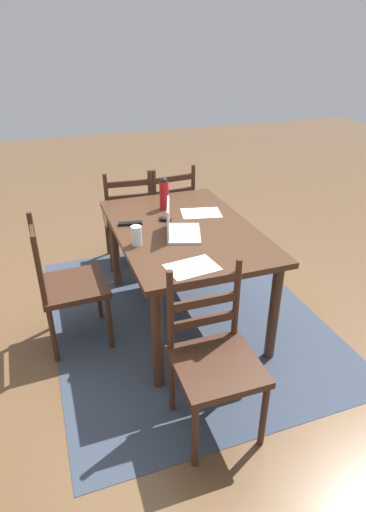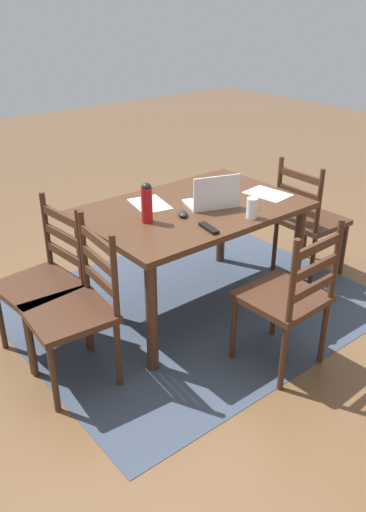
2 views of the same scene
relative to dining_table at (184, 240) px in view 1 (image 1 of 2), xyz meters
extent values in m
plane|color=brown|center=(0.00, 0.00, -0.67)|extent=(14.00, 14.00, 0.00)
cube|color=#333D4C|center=(0.00, 0.00, -0.67)|extent=(2.42, 1.99, 0.01)
cube|color=#422819|center=(0.00, 0.00, 0.08)|extent=(1.44, 0.96, 0.04)
cylinder|color=#422819|center=(-0.64, -0.40, -0.31)|extent=(0.07, 0.07, 0.73)
cylinder|color=#422819|center=(0.64, -0.40, -0.31)|extent=(0.07, 0.07, 0.73)
cylinder|color=#422819|center=(-0.64, 0.40, -0.31)|extent=(0.07, 0.07, 0.73)
cylinder|color=#422819|center=(0.64, 0.40, -0.31)|extent=(0.07, 0.07, 0.73)
cube|color=#3D2316|center=(1.05, -0.19, -0.22)|extent=(0.48, 0.48, 0.04)
cylinder|color=#3D2316|center=(1.22, 0.01, -0.45)|extent=(0.04, 0.04, 0.43)
cylinder|color=#3D2316|center=(1.25, -0.36, -0.45)|extent=(0.04, 0.04, 0.43)
cylinder|color=#3D2316|center=(0.84, -0.02, -0.45)|extent=(0.04, 0.04, 0.43)
cylinder|color=#3D2316|center=(0.88, -0.40, -0.45)|extent=(0.04, 0.04, 0.43)
cylinder|color=#3D2316|center=(0.83, -0.02, 0.03)|extent=(0.04, 0.04, 0.50)
cylinder|color=#3D2316|center=(0.87, -0.40, 0.03)|extent=(0.04, 0.04, 0.50)
cube|color=#3D2316|center=(0.85, -0.21, -0.07)|extent=(0.06, 0.36, 0.05)
cube|color=#3D2316|center=(0.85, -0.21, 0.06)|extent=(0.06, 0.36, 0.05)
cube|color=#3D2316|center=(0.85, -0.21, 0.18)|extent=(0.06, 0.36, 0.05)
cube|color=#3D2316|center=(0.00, 0.81, -0.22)|extent=(0.46, 0.46, 0.04)
cylinder|color=#3D2316|center=(0.20, 0.62, -0.45)|extent=(0.04, 0.04, 0.43)
cylinder|color=#3D2316|center=(-0.18, 0.61, -0.45)|extent=(0.04, 0.04, 0.43)
cylinder|color=#3D2316|center=(0.18, 1.00, -0.45)|extent=(0.04, 0.04, 0.43)
cylinder|color=#3D2316|center=(-0.20, 0.99, -0.45)|extent=(0.04, 0.04, 0.43)
cylinder|color=#3D2316|center=(0.18, 1.01, 0.03)|extent=(0.04, 0.04, 0.50)
cylinder|color=#3D2316|center=(-0.20, 1.00, 0.03)|extent=(0.04, 0.04, 0.50)
cube|color=#3D2316|center=(-0.01, 1.01, -0.07)|extent=(0.36, 0.04, 0.05)
cube|color=#3D2316|center=(-0.01, 1.01, 0.06)|extent=(0.36, 0.04, 0.05)
cube|color=#3D2316|center=(-0.01, 1.01, 0.18)|extent=(0.36, 0.04, 0.05)
cube|color=#3D2316|center=(1.05, 0.19, -0.22)|extent=(0.47, 0.47, 0.04)
cylinder|color=#3D2316|center=(1.25, 0.36, -0.45)|extent=(0.04, 0.04, 0.43)
cylinder|color=#3D2316|center=(1.22, -0.01, -0.45)|extent=(0.04, 0.04, 0.43)
cylinder|color=#3D2316|center=(0.88, 0.40, -0.45)|extent=(0.04, 0.04, 0.43)
cylinder|color=#3D2316|center=(0.84, 0.02, -0.45)|extent=(0.04, 0.04, 0.43)
cylinder|color=#3D2316|center=(0.87, 0.40, 0.03)|extent=(0.04, 0.04, 0.50)
cylinder|color=#3D2316|center=(0.83, 0.02, 0.03)|extent=(0.04, 0.04, 0.50)
cube|color=#3D2316|center=(0.85, 0.21, -0.07)|extent=(0.05, 0.36, 0.05)
cube|color=#3D2316|center=(0.85, 0.21, 0.06)|extent=(0.05, 0.36, 0.05)
cube|color=#3D2316|center=(0.85, 0.21, 0.18)|extent=(0.05, 0.36, 0.05)
cube|color=#3D2316|center=(-1.05, 0.19, -0.22)|extent=(0.45, 0.45, 0.04)
cylinder|color=#3D2316|center=(-1.24, 0.00, -0.45)|extent=(0.04, 0.04, 0.43)
cylinder|color=#3D2316|center=(-1.24, 0.38, -0.45)|extent=(0.04, 0.04, 0.43)
cylinder|color=#3D2316|center=(-0.86, 0.00, -0.45)|extent=(0.04, 0.04, 0.43)
cylinder|color=#3D2316|center=(-0.86, 0.38, -0.45)|extent=(0.04, 0.04, 0.43)
cylinder|color=#3D2316|center=(-0.85, 0.00, 0.03)|extent=(0.04, 0.04, 0.50)
cylinder|color=#3D2316|center=(-0.85, 0.38, 0.03)|extent=(0.04, 0.04, 0.50)
cube|color=#3D2316|center=(-0.85, 0.19, -0.07)|extent=(0.03, 0.36, 0.05)
cube|color=#3D2316|center=(-0.85, 0.19, 0.06)|extent=(0.03, 0.36, 0.05)
cube|color=#3D2316|center=(-0.85, 0.19, 0.18)|extent=(0.03, 0.36, 0.05)
cube|color=silver|center=(-0.11, 0.04, 0.11)|extent=(0.37, 0.31, 0.02)
cube|color=silver|center=(-0.08, 0.14, 0.22)|extent=(0.31, 0.11, 0.21)
cube|color=#A5CCEA|center=(-0.08, 0.14, 0.22)|extent=(0.28, 0.10, 0.19)
cylinder|color=#A81419|center=(0.39, 0.02, 0.21)|extent=(0.07, 0.07, 0.22)
sphere|color=black|center=(0.39, 0.02, 0.32)|extent=(0.06, 0.06, 0.06)
cylinder|color=silver|center=(-0.16, 0.38, 0.16)|extent=(0.07, 0.07, 0.13)
ellipsoid|color=black|center=(0.16, 0.09, 0.12)|extent=(0.10, 0.12, 0.03)
cube|color=black|center=(0.17, 0.35, 0.11)|extent=(0.07, 0.18, 0.02)
cube|color=white|center=(0.20, -0.21, 0.10)|extent=(0.27, 0.33, 0.00)
cube|color=white|center=(-0.56, 0.15, 0.10)|extent=(0.25, 0.32, 0.00)
camera|label=1|loc=(-2.53, 0.91, 1.31)|focal=29.07mm
camera|label=2|loc=(2.08, 2.47, 1.36)|focal=36.63mm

